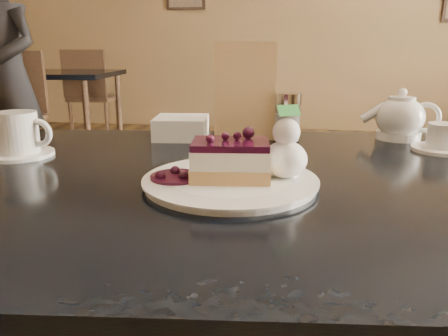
# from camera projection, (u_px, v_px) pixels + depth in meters

# --- Properties ---
(main_table) EXTENTS (1.41, 1.02, 0.83)m
(main_table) POSITION_uv_depth(u_px,v_px,m) (231.00, 219.00, 0.83)
(main_table) COLOR black
(main_table) RESTS_ON ground
(dessert_plate) EXTENTS (0.29, 0.29, 0.01)m
(dessert_plate) POSITION_uv_depth(u_px,v_px,m) (230.00, 182.00, 0.75)
(dessert_plate) COLOR white
(dessert_plate) RESTS_ON main_table
(cheesecake_slice) EXTENTS (0.14, 0.11, 0.07)m
(cheesecake_slice) POSITION_uv_depth(u_px,v_px,m) (230.00, 160.00, 0.74)
(cheesecake_slice) COLOR #EDB665
(cheesecake_slice) RESTS_ON dessert_plate
(whipped_cream) EXTENTS (0.08, 0.08, 0.07)m
(whipped_cream) POSITION_uv_depth(u_px,v_px,m) (285.00, 159.00, 0.75)
(whipped_cream) COLOR white
(whipped_cream) RESTS_ON dessert_plate
(berry_sauce) EXTENTS (0.09, 0.09, 0.01)m
(berry_sauce) POSITION_uv_depth(u_px,v_px,m) (176.00, 177.00, 0.75)
(berry_sauce) COLOR black
(berry_sauce) RESTS_ON dessert_plate
(coffee_set) EXTENTS (0.15, 0.14, 0.10)m
(coffee_set) POSITION_uv_depth(u_px,v_px,m) (19.00, 136.00, 0.94)
(coffee_set) COLOR white
(coffee_set) RESTS_ON main_table
(tea_set) EXTENTS (0.25, 0.25, 0.12)m
(tea_set) POSITION_uv_depth(u_px,v_px,m) (407.00, 122.00, 1.09)
(tea_set) COLOR white
(tea_set) RESTS_ON main_table
(menu_card) EXTENTS (0.16, 0.05, 0.24)m
(menu_card) POSITION_uv_depth(u_px,v_px,m) (245.00, 91.00, 1.10)
(menu_card) COLOR #FFF1A3
(menu_card) RESTS_ON main_table
(sugar_shaker) EXTENTS (0.07, 0.07, 0.12)m
(sugar_shaker) POSITION_uv_depth(u_px,v_px,m) (287.00, 117.00, 1.08)
(sugar_shaker) COLOR white
(sugar_shaker) RESTS_ON main_table
(napkin_stack) EXTENTS (0.15, 0.15, 0.06)m
(napkin_stack) POSITION_uv_depth(u_px,v_px,m) (181.00, 127.00, 1.13)
(napkin_stack) COLOR white
(napkin_stack) RESTS_ON main_table
(bg_table_far_left) EXTENTS (1.17, 2.01, 1.34)m
(bg_table_far_left) POSITION_uv_depth(u_px,v_px,m) (62.00, 150.00, 4.26)
(bg_table_far_left) COLOR black
(bg_table_far_left) RESTS_ON ground
(patron) EXTENTS (0.73, 0.61, 1.69)m
(patron) POSITION_uv_depth(u_px,v_px,m) (9.00, 75.00, 3.24)
(patron) COLOR black
(patron) RESTS_ON ground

